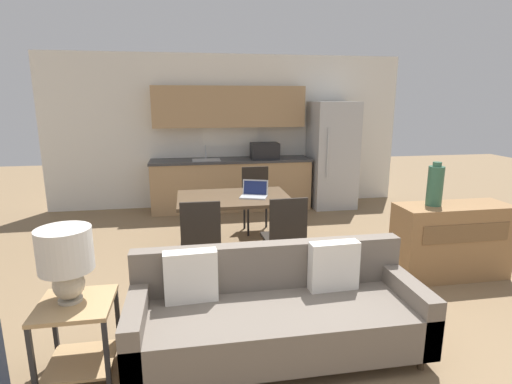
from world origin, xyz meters
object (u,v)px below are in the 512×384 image
object	(u,v)px
refrigerator	(332,155)
vase	(435,185)
table_lamp	(66,257)
dining_chair_far_right	(257,196)
dining_chair_near_left	(201,239)
couch	(276,312)
laptop	(254,193)
dining_table	(234,202)
side_table	(78,328)
credenza	(451,241)
dining_chair_near_right	(285,234)

from	to	relation	value
refrigerator	vase	xyz separation A→B (m)	(-0.00, -3.09, 0.09)
refrigerator	table_lamp	xyz separation A→B (m)	(-3.41, -4.17, -0.04)
dining_chair_far_right	dining_chair_near_left	world-z (taller)	same
couch	laptop	distance (m)	2.10
dining_table	vase	size ratio (longest dim) A/B	2.96
side_table	credenza	bearing A→B (deg)	16.72
dining_chair_near_left	laptop	distance (m)	1.10
credenza	dining_chair_near_right	bearing A→B (deg)	173.60
refrigerator	credenza	bearing A→B (deg)	-85.63
refrigerator	couch	bearing A→B (deg)	-115.39
couch	laptop	size ratio (longest dim) A/B	5.67
side_table	dining_chair_far_right	bearing A→B (deg)	59.54
table_lamp	side_table	bearing A→B (deg)	-44.40
side_table	laptop	xyz separation A→B (m)	(1.60, 2.12, 0.40)
side_table	vase	xyz separation A→B (m)	(3.37, 1.11, 0.64)
dining_chair_far_right	laptop	world-z (taller)	dining_chair_far_right
refrigerator	laptop	bearing A→B (deg)	-130.49
credenza	dining_chair_far_right	xyz separation A→B (m)	(-1.83, 1.95, 0.11)
vase	laptop	xyz separation A→B (m)	(-1.78, 1.01, -0.24)
dining_chair_near_right	dining_table	bearing A→B (deg)	-64.98
vase	table_lamp	bearing A→B (deg)	-162.44
side_table	dining_chair_near_right	size ratio (longest dim) A/B	0.62
vase	dining_chair_far_right	bearing A→B (deg)	129.61
refrigerator	couch	distance (m)	4.60
refrigerator	dining_chair_far_right	xyz separation A→B (m)	(-1.59, -1.17, -0.42)
couch	dining_chair_far_right	size ratio (longest dim) A/B	2.32
table_lamp	credenza	size ratio (longest dim) A/B	0.42
dining_chair_near_right	dining_chair_near_left	distance (m)	0.89
side_table	dining_chair_near_left	bearing A→B (deg)	55.59
couch	vase	xyz separation A→B (m)	(1.95, 1.03, 0.71)
refrigerator	credenza	xyz separation A→B (m)	(0.24, -3.12, -0.53)
table_lamp	dining_chair_near_left	distance (m)	1.62
laptop	dining_table	bearing A→B (deg)	-169.79
table_lamp	laptop	size ratio (longest dim) A/B	1.34
side_table	dining_chair_near_left	size ratio (longest dim) A/B	0.62
dining_chair_near_left	table_lamp	bearing A→B (deg)	54.72
dining_chair_far_right	dining_chair_near_left	bearing A→B (deg)	-118.23
refrigerator	dining_chair_near_right	distance (m)	3.34
dining_table	vase	xyz separation A→B (m)	(2.03, -1.05, 0.36)
credenza	table_lamp	bearing A→B (deg)	-163.93
dining_table	dining_chair_far_right	xyz separation A→B (m)	(0.44, 0.87, -0.16)
refrigerator	dining_chair_far_right	bearing A→B (deg)	-143.64
dining_chair_near_right	refrigerator	bearing A→B (deg)	-120.67
side_table	table_lamp	world-z (taller)	table_lamp
dining_table	dining_chair_near_right	size ratio (longest dim) A/B	1.46
dining_table	credenza	world-z (taller)	credenza
refrigerator	dining_table	distance (m)	2.89
dining_table	couch	world-z (taller)	couch
refrigerator	laptop	distance (m)	2.74
dining_chair_near_right	laptop	distance (m)	0.89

